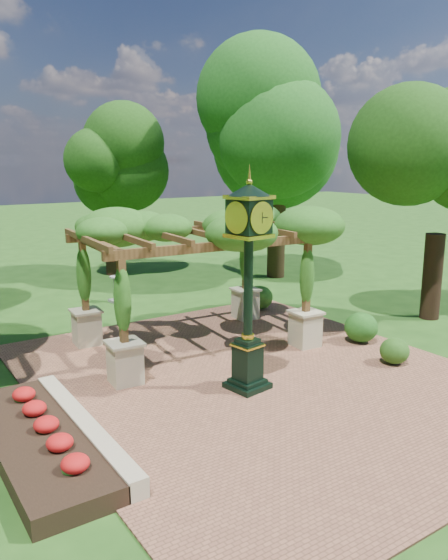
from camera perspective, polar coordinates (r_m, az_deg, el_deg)
ground at (r=12.99m, az=6.28°, el=-11.52°), size 120.00×120.00×0.00m
brick_plaza at (r=13.70m, az=3.55°, el=-10.08°), size 10.00×12.00×0.04m
border_wall at (r=11.23m, az=-14.44°, el=-14.76°), size 0.35×5.00×0.40m
flower_bed at (r=11.02m, az=-19.01°, el=-15.73°), size 1.50×5.00×0.36m
pedestal_clock at (r=12.18m, az=2.59°, el=1.18°), size 1.08×1.08×4.82m
pergola at (r=15.15m, az=-3.11°, el=4.71°), size 6.52×4.36×3.94m
sundial at (r=20.99m, az=-11.09°, el=-1.09°), size 0.61×0.61×1.00m
shrub_front at (r=15.04m, az=17.39°, el=-7.08°), size 1.00×1.00×0.68m
shrub_mid at (r=16.49m, az=14.13°, el=-4.82°), size 1.26×1.26×0.87m
shrub_back at (r=19.51m, az=3.74°, el=-1.83°), size 1.12×1.12×0.85m
tree_north at (r=25.67m, az=-11.96°, el=11.74°), size 3.46×3.46×7.43m
tree_east_far at (r=24.85m, az=5.74°, el=16.50°), size 5.25×5.25×10.27m
tree_east_near at (r=19.18m, az=21.79°, el=11.10°), size 3.71×3.71×7.45m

